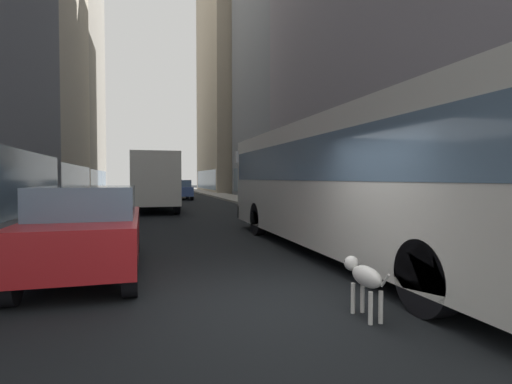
# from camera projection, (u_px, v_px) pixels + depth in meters

# --- Properties ---
(ground_plane) EXTENTS (120.00, 120.00, 0.00)m
(ground_plane) POSITION_uv_depth(u_px,v_px,m) (162.00, 196.00, 39.24)
(ground_plane) COLOR black
(sidewalk_left) EXTENTS (2.40, 110.00, 0.15)m
(sidewalk_left) POSITION_uv_depth(u_px,v_px,m) (99.00, 196.00, 37.68)
(sidewalk_left) COLOR #9E9991
(sidewalk_left) RESTS_ON ground
(sidewalk_right) EXTENTS (2.40, 110.00, 0.15)m
(sidewalk_right) POSITION_uv_depth(u_px,v_px,m) (219.00, 195.00, 40.79)
(sidewalk_right) COLOR gray
(sidewalk_right) RESTS_ON ground
(building_left_far) EXTENTS (9.28, 23.06, 36.28)m
(building_left_far) POSITION_uv_depth(u_px,v_px,m) (58.00, 49.00, 50.69)
(building_left_far) COLOR gray
(building_left_far) RESTS_ON ground
(building_right_mid) EXTENTS (8.74, 16.40, 28.19)m
(building_right_mid) POSITION_uv_depth(u_px,v_px,m) (299.00, 42.00, 36.16)
(building_right_mid) COLOR slate
(building_right_mid) RESTS_ON ground
(building_right_far) EXTENTS (11.45, 17.07, 29.34)m
(building_right_far) POSITION_uv_depth(u_px,v_px,m) (248.00, 82.00, 53.64)
(building_right_far) COLOR #A0937F
(building_right_far) RESTS_ON ground
(transit_bus) EXTENTS (2.78, 11.53, 3.05)m
(transit_bus) POSITION_uv_depth(u_px,v_px,m) (347.00, 178.00, 9.37)
(transit_bus) COLOR silver
(transit_bus) RESTS_ON ground
(car_red_coupe) EXTENTS (1.81, 4.55, 1.62)m
(car_red_coupe) POSITION_uv_depth(u_px,v_px,m) (88.00, 229.00, 7.45)
(car_red_coupe) COLOR red
(car_red_coupe) RESTS_ON ground
(car_silver_sedan) EXTENTS (1.88, 3.93, 1.62)m
(car_silver_sedan) POSITION_uv_depth(u_px,v_px,m) (148.00, 187.00, 44.19)
(car_silver_sedan) COLOR #B7BABF
(car_silver_sedan) RESTS_ON ground
(car_black_suv) EXTENTS (1.84, 4.74, 1.62)m
(car_black_suv) POSITION_uv_depth(u_px,v_px,m) (151.00, 190.00, 30.85)
(car_black_suv) COLOR black
(car_black_suv) RESTS_ON ground
(car_blue_hatchback) EXTENTS (1.81, 4.14, 1.62)m
(car_blue_hatchback) POSITION_uv_depth(u_px,v_px,m) (180.00, 190.00, 33.35)
(car_blue_hatchback) COLOR #4C6BB7
(car_blue_hatchback) RESTS_ON ground
(box_truck) EXTENTS (2.30, 7.50, 3.05)m
(box_truck) POSITION_uv_depth(u_px,v_px,m) (154.00, 180.00, 21.83)
(box_truck) COLOR #19519E
(box_truck) RESTS_ON ground
(dalmatian_dog) EXTENTS (0.22, 0.96, 0.72)m
(dalmatian_dog) POSITION_uv_depth(u_px,v_px,m) (364.00, 277.00, 5.11)
(dalmatian_dog) COLOR white
(dalmatian_dog) RESTS_ON ground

